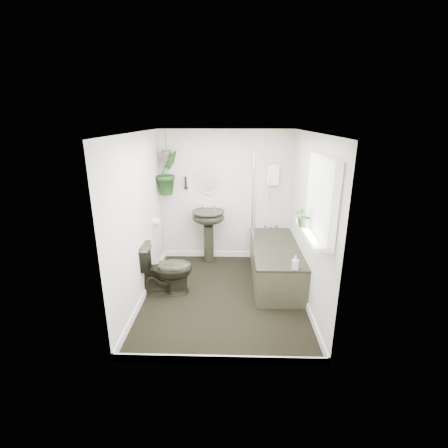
{
  "coord_description": "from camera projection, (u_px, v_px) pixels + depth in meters",
  "views": [
    {
      "loc": [
        0.12,
        -4.19,
        2.48
      ],
      "look_at": [
        0.0,
        0.15,
        1.05
      ],
      "focal_mm": 26.0,
      "sensor_mm": 36.0,
      "label": 1
    }
  ],
  "objects": [
    {
      "name": "floor",
      "position": [
        224.0,
        296.0,
        4.76
      ],
      "size": [
        2.3,
        2.8,
        0.02
      ],
      "primitive_type": "cube",
      "color": "black",
      "rests_on": "ground"
    },
    {
      "name": "toilet",
      "position": [
        166.0,
        268.0,
        4.72
      ],
      "size": [
        0.81,
        0.53,
        0.78
      ],
      "primitive_type": "imported",
      "rotation": [
        0.0,
        0.0,
        1.7
      ],
      "color": "black",
      "rests_on": "floor"
    },
    {
      "name": "skirting",
      "position": [
        224.0,
        292.0,
        4.74
      ],
      "size": [
        2.3,
        2.8,
        0.1
      ],
      "primitive_type": "cube",
      "color": "white",
      "rests_on": "floor"
    },
    {
      "name": "sill_plant",
      "position": [
        305.0,
        216.0,
        3.81
      ],
      "size": [
        0.24,
        0.21,
        0.26
      ],
      "primitive_type": "imported",
      "rotation": [
        0.0,
        0.0,
        -0.03
      ],
      "color": "black",
      "rests_on": "window_sill"
    },
    {
      "name": "wall_left",
      "position": [
        139.0,
        220.0,
        4.43
      ],
      "size": [
        0.02,
        2.8,
        2.3
      ],
      "primitive_type": "cube",
      "color": "silver",
      "rests_on": "ground"
    },
    {
      "name": "bath_screen",
      "position": [
        254.0,
        195.0,
        5.28
      ],
      "size": [
        0.04,
        0.72,
        1.4
      ],
      "primitive_type": null,
      "color": "silver",
      "rests_on": "bathtub"
    },
    {
      "name": "window_sill",
      "position": [
        312.0,
        233.0,
        3.68
      ],
      "size": [
        0.18,
        1.0,
        0.04
      ],
      "primitive_type": "cube",
      "color": "white",
      "rests_on": "wall_right"
    },
    {
      "name": "pedestal_sink",
      "position": [
        209.0,
        236.0,
        5.72
      ],
      "size": [
        0.57,
        0.49,
        0.96
      ],
      "primitive_type": null,
      "rotation": [
        0.0,
        0.0,
        0.03
      ],
      "color": "black",
      "rests_on": "floor"
    },
    {
      "name": "toilet_roll_holder",
      "position": [
        156.0,
        222.0,
        5.17
      ],
      "size": [
        0.11,
        0.11,
        0.11
      ],
      "primitive_type": "cylinder",
      "rotation": [
        0.0,
        1.57,
        0.0
      ],
      "color": "white",
      "rests_on": "wall_left"
    },
    {
      "name": "wall_sconce",
      "position": [
        186.0,
        183.0,
        5.63
      ],
      "size": [
        0.04,
        0.04,
        0.22
      ],
      "primitive_type": "cylinder",
      "color": "black",
      "rests_on": "wall_back"
    },
    {
      "name": "wall_front",
      "position": [
        219.0,
        266.0,
        3.06
      ],
      "size": [
        2.3,
        0.02,
        2.3
      ],
      "primitive_type": "cube",
      "color": "silver",
      "rests_on": "ground"
    },
    {
      "name": "wall_right",
      "position": [
        310.0,
        221.0,
        4.36
      ],
      "size": [
        0.02,
        2.8,
        2.3
      ],
      "primitive_type": "cube",
      "color": "silver",
      "rests_on": "ground"
    },
    {
      "name": "soap_bottle",
      "position": [
        295.0,
        262.0,
        4.24
      ],
      "size": [
        0.1,
        0.1,
        0.19
      ],
      "primitive_type": "imported",
      "rotation": [
        0.0,
        0.0,
        -0.24
      ],
      "color": "black",
      "rests_on": "bathtub"
    },
    {
      "name": "window_recess",
      "position": [
        321.0,
        197.0,
        3.54
      ],
      "size": [
        0.08,
        1.0,
        0.9
      ],
      "primitive_type": "cube",
      "color": "white",
      "rests_on": "wall_right"
    },
    {
      "name": "ceiling",
      "position": [
        224.0,
        132.0,
        4.03
      ],
      "size": [
        2.3,
        2.8,
        0.02
      ],
      "primitive_type": "cube",
      "color": "white",
      "rests_on": "ground"
    },
    {
      "name": "hanging_plant",
      "position": [
        167.0,
        173.0,
        5.38
      ],
      "size": [
        0.51,
        0.51,
        0.73
      ],
      "primitive_type": "imported",
      "rotation": [
        0.0,
        0.0,
        0.79
      ],
      "color": "black",
      "rests_on": "ceiling"
    },
    {
      "name": "window_blinds",
      "position": [
        317.0,
        197.0,
        3.55
      ],
      "size": [
        0.01,
        0.86,
        0.76
      ],
      "primitive_type": "cube",
      "color": "white",
      "rests_on": "wall_right"
    },
    {
      "name": "hanging_pot",
      "position": [
        166.0,
        154.0,
        5.28
      ],
      "size": [
        0.16,
        0.16,
        0.12
      ],
      "primitive_type": "cylinder",
      "color": "brown",
      "rests_on": "ceiling"
    },
    {
      "name": "wall_back",
      "position": [
        226.0,
        196.0,
        5.73
      ],
      "size": [
        2.3,
        0.02,
        2.3
      ],
      "primitive_type": "cube",
      "color": "silver",
      "rests_on": "ground"
    },
    {
      "name": "shower_box",
      "position": [
        273.0,
        175.0,
        5.52
      ],
      "size": [
        0.2,
        0.1,
        0.35
      ],
      "primitive_type": "cube",
      "color": "white",
      "rests_on": "wall_back"
    },
    {
      "name": "oval_mirror",
      "position": [
        209.0,
        177.0,
        5.59
      ],
      "size": [
        0.46,
        0.03,
        0.62
      ],
      "primitive_type": "ellipsoid",
      "color": "beige",
      "rests_on": "wall_back"
    },
    {
      "name": "bathtub",
      "position": [
        275.0,
        263.0,
        5.12
      ],
      "size": [
        0.72,
        1.72,
        0.58
      ],
      "primitive_type": null,
      "color": "black",
      "rests_on": "floor"
    }
  ]
}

